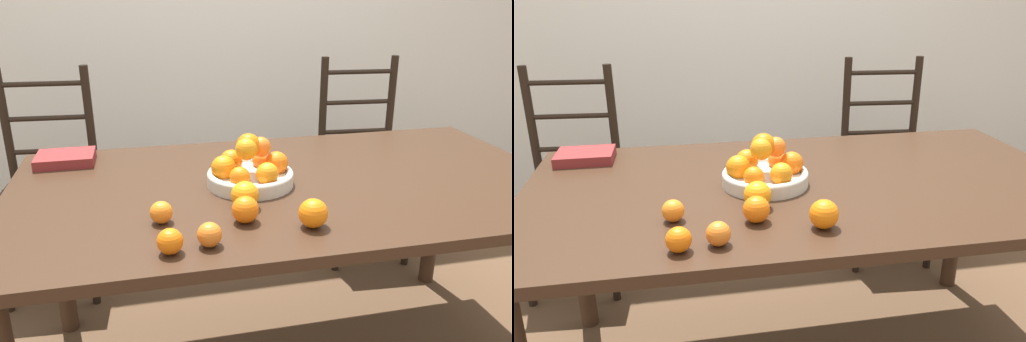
# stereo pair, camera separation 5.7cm
# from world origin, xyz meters

# --- Properties ---
(wall_back) EXTENTS (8.00, 0.06, 2.60)m
(wall_back) POSITION_xyz_m (0.00, 1.56, 1.30)
(wall_back) COLOR silver
(wall_back) RESTS_ON ground_plane
(dining_table) EXTENTS (1.85, 1.00, 0.77)m
(dining_table) POSITION_xyz_m (0.00, 0.00, 0.68)
(dining_table) COLOR #382316
(dining_table) RESTS_ON ground_plane
(fruit_bowl) EXTENTS (0.29, 0.29, 0.17)m
(fruit_bowl) POSITION_xyz_m (-0.14, 0.00, 0.82)
(fruit_bowl) COLOR beige
(fruit_bowl) RESTS_ON dining_table
(orange_loose_0) EXTENTS (0.08, 0.08, 0.08)m
(orange_loose_0) POSITION_xyz_m (-0.20, -0.18, 0.81)
(orange_loose_0) COLOR orange
(orange_loose_0) RESTS_ON dining_table
(orange_loose_1) EXTENTS (0.07, 0.07, 0.07)m
(orange_loose_1) POSITION_xyz_m (-0.43, -0.40, 0.80)
(orange_loose_1) COLOR orange
(orange_loose_1) RESTS_ON dining_table
(orange_loose_2) EXTENTS (0.06, 0.06, 0.06)m
(orange_loose_2) POSITION_xyz_m (-0.44, -0.22, 0.80)
(orange_loose_2) COLOR orange
(orange_loose_2) RESTS_ON dining_table
(orange_loose_3) EXTENTS (0.08, 0.08, 0.08)m
(orange_loose_3) POSITION_xyz_m (-0.04, -0.34, 0.81)
(orange_loose_3) COLOR orange
(orange_loose_3) RESTS_ON dining_table
(orange_loose_4) EXTENTS (0.06, 0.06, 0.06)m
(orange_loose_4) POSITION_xyz_m (-0.33, -0.39, 0.80)
(orange_loose_4) COLOR orange
(orange_loose_4) RESTS_ON dining_table
(orange_loose_5) EXTENTS (0.08, 0.08, 0.08)m
(orange_loose_5) POSITION_xyz_m (-0.22, -0.27, 0.81)
(orange_loose_5) COLOR orange
(orange_loose_5) RESTS_ON dining_table
(chair_left) EXTENTS (0.45, 0.43, 1.04)m
(chair_left) POSITION_xyz_m (-0.92, 0.82, 0.49)
(chair_left) COLOR black
(chair_left) RESTS_ON ground_plane
(chair_right) EXTENTS (0.45, 0.43, 1.04)m
(chair_right) POSITION_xyz_m (0.65, 0.82, 0.49)
(chair_right) COLOR black
(chair_right) RESTS_ON ground_plane
(book_stack) EXTENTS (0.21, 0.16, 0.04)m
(book_stack) POSITION_xyz_m (-0.76, 0.36, 0.79)
(book_stack) COLOR maroon
(book_stack) RESTS_ON dining_table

